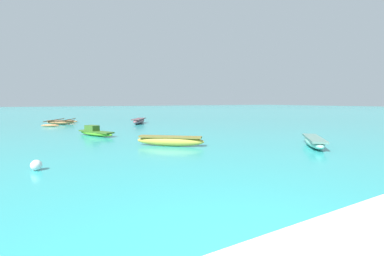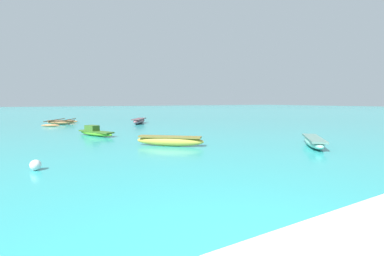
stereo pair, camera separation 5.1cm
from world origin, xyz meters
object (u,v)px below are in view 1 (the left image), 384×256
moored_boat_1 (314,141)px  moored_boat_2 (95,132)px  moored_boat_0 (61,122)px  mooring_buoy_0 (36,165)px  moored_boat_3 (139,121)px  moored_boat_4 (170,140)px

moored_boat_1 → moored_boat_2: (-8.29, 8.88, -0.02)m
moored_boat_0 → mooring_buoy_0: bearing=-70.1°
moored_boat_0 → mooring_buoy_0: (-1.28, -17.24, -0.05)m
moored_boat_0 → moored_boat_3: moored_boat_3 is taller
mooring_buoy_0 → moored_boat_0: bearing=85.7°
moored_boat_1 → moored_boat_4: moored_boat_4 is taller
moored_boat_0 → moored_boat_4: 15.81m
moored_boat_4 → moored_boat_1: bearing=9.3°
moored_boat_4 → moored_boat_0: bearing=144.0°
moored_boat_2 → moored_boat_0: bearing=162.5°
moored_boat_3 → moored_boat_0: bearing=98.7°
moored_boat_3 → mooring_buoy_0: bearing=-175.7°
moored_boat_0 → moored_boat_2: moored_boat_2 is taller
moored_boat_3 → mooring_buoy_0: (-7.71, -14.42, -0.11)m
moored_boat_4 → mooring_buoy_0: (-5.30, -1.95, -0.10)m
moored_boat_0 → moored_boat_1: 21.06m
moored_boat_3 → moored_boat_4: (-2.41, -12.48, -0.01)m
moored_boat_0 → moored_boat_4: moored_boat_4 is taller
moored_boat_0 → moored_boat_1: moored_boat_0 is taller
moored_boat_1 → moored_boat_2: moored_boat_2 is taller
moored_boat_4 → mooring_buoy_0: size_ratio=8.64×
moored_boat_0 → moored_boat_3: (6.42, -2.82, 0.06)m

